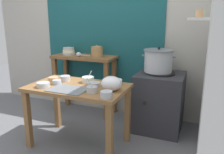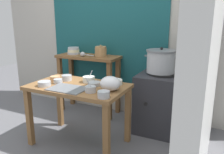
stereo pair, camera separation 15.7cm
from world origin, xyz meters
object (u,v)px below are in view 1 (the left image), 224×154
Objects in this scene: clay_pot at (97,52)px; prep_bowl_3 at (57,82)px; stove_block at (159,101)px; ladle at (79,54)px; serving_tray at (68,89)px; prep_bowl_6 at (94,84)px; prep_bowl_7 at (65,78)px; prep_bowl_1 at (88,79)px; prep_bowl_8 at (43,85)px; prep_bowl_0 at (114,82)px; prep_bowl_5 at (92,89)px; bowl_stack_enamel at (69,51)px; steamer_pot at (158,61)px; prep_bowl_2 at (53,79)px; plastic_bag at (111,83)px; prep_table at (78,95)px; back_shelf_table at (84,70)px; prep_bowl_4 at (106,94)px.

clay_pot is 0.94m from prep_bowl_3.
clay_pot reaches higher than stove_block.
clay_pot is 0.26m from ladle.
serving_tray is 2.74× the size of prep_bowl_6.
ladle is 0.70m from prep_bowl_7.
prep_bowl_7 is at bearing -169.52° from prep_bowl_1.
prep_bowl_3 is 0.71× the size of prep_bowl_8.
prep_bowl_0 is at bearing 35.91° from prep_bowl_6.
stove_block reaches higher than prep_bowl_3.
stove_block is 1.11m from prep_bowl_5.
prep_bowl_0 is 1.11× the size of prep_bowl_5.
bowl_stack_enamel is at bearing 107.80° from prep_bowl_8.
steamer_pot is 1.22m from serving_tray.
prep_bowl_7 is at bearing 30.58° from prep_bowl_2.
plastic_bag reaches higher than prep_bowl_0.
steamer_pot is 1.41m from bowl_stack_enamel.
prep_bowl_7 is at bearing -94.19° from clay_pot.
prep_bowl_5 is at bearing 3.14° from prep_bowl_8.
prep_bowl_3 is (-0.66, -0.02, -0.05)m from plastic_bag.
clay_pot is at bearing 172.30° from stove_block.
prep_table is 0.21m from serving_tray.
prep_bowl_0 is 1.21× the size of prep_bowl_6.
back_shelf_table is 4.44× the size of plastic_bag.
serving_tray is 0.30m from prep_bowl_6.
prep_table is 1.11m from stove_block.
steamer_pot is at bearing 74.35° from prep_bowl_4.
back_shelf_table is at bearing 99.00° from prep_bowl_3.
clay_pot is at bearing 98.87° from serving_tray.
prep_bowl_8 is (-0.78, 0.06, -0.01)m from prep_bowl_4.
steamer_pot is 0.94m from prep_bowl_1.
prep_bowl_6 is (0.42, 0.10, -0.01)m from prep_bowl_3.
prep_bowl_0 is 1.49× the size of prep_bowl_4.
plastic_bag is 0.41m from prep_bowl_1.
prep_bowl_5 reaches higher than prep_table.
prep_bowl_1 is at bearing 135.10° from prep_bowl_4.
prep_bowl_7 reaches higher than serving_tray.
prep_bowl_1 is 0.36m from prep_bowl_3.
bowl_stack_enamel reaches higher than back_shelf_table.
prep_bowl_8 is at bearing -149.80° from prep_table.
prep_bowl_5 is at bearing -117.68° from steamer_pot.
plastic_bag reaches higher than prep_bowl_1.
bowl_stack_enamel is at bearing 121.57° from serving_tray.
prep_bowl_1 is (-0.37, 0.18, -0.04)m from plastic_bag.
prep_bowl_1 is at bearing 10.48° from prep_bowl_7.
prep_table is at bearing 30.20° from prep_bowl_8.
prep_table is 7.69× the size of prep_bowl_1.
stove_block is 6.57× the size of prep_bowl_4.
prep_bowl_5 is at bearing -56.29° from prep_bowl_1.
prep_bowl_2 is 0.14m from prep_bowl_7.
bowl_stack_enamel is at bearing 135.52° from prep_bowl_6.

